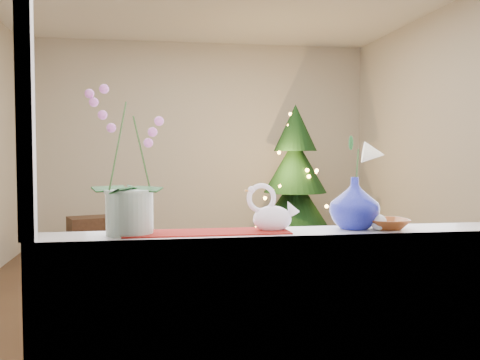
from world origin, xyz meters
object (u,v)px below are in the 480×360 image
object	(u,v)px
blue_vase	(355,199)
xmas_tree	(295,180)
paperweight	(379,222)
side_table	(102,240)
orchid_pot	(129,160)
amber_dish	(387,225)
swan	(272,209)

from	to	relation	value
blue_vase	xmas_tree	xyz separation A→B (m)	(0.82, 4.00, -0.14)
paperweight	side_table	size ratio (longest dim) A/B	0.10
orchid_pot	amber_dish	xyz separation A→B (m)	(1.12, -0.03, -0.29)
orchid_pot	paperweight	distance (m)	1.11
orchid_pot	blue_vase	distance (m)	1.00
swan	amber_dish	world-z (taller)	swan
orchid_pot	swan	bearing A→B (deg)	-0.63
amber_dish	blue_vase	bearing A→B (deg)	167.35
paperweight	orchid_pot	bearing A→B (deg)	176.86
orchid_pot	xmas_tree	xyz separation A→B (m)	(1.80, 4.01, -0.31)
orchid_pot	side_table	distance (m)	4.03
xmas_tree	blue_vase	bearing A→B (deg)	-101.51
swan	paperweight	size ratio (longest dim) A/B	3.29
amber_dish	side_table	distance (m)	4.28
swan	paperweight	world-z (taller)	swan
orchid_pot	blue_vase	xyz separation A→B (m)	(0.98, 0.00, -0.18)
blue_vase	xmas_tree	world-z (taller)	xmas_tree
orchid_pot	blue_vase	world-z (taller)	orchid_pot
paperweight	xmas_tree	distance (m)	4.13
paperweight	swan	bearing A→B (deg)	173.59
blue_vase	side_table	size ratio (longest dim) A/B	0.37
swan	side_table	size ratio (longest dim) A/B	0.32
swan	xmas_tree	world-z (taller)	xmas_tree
swan	side_table	world-z (taller)	swan
amber_dish	paperweight	bearing A→B (deg)	-149.17
orchid_pot	xmas_tree	size ratio (longest dim) A/B	0.34
orchid_pot	swan	size ratio (longest dim) A/B	2.68
amber_dish	xmas_tree	world-z (taller)	xmas_tree
xmas_tree	side_table	distance (m)	2.36
orchid_pot	side_table	world-z (taller)	orchid_pot
orchid_pot	side_table	bearing A→B (deg)	96.89
blue_vase	paperweight	bearing A→B (deg)	-35.35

